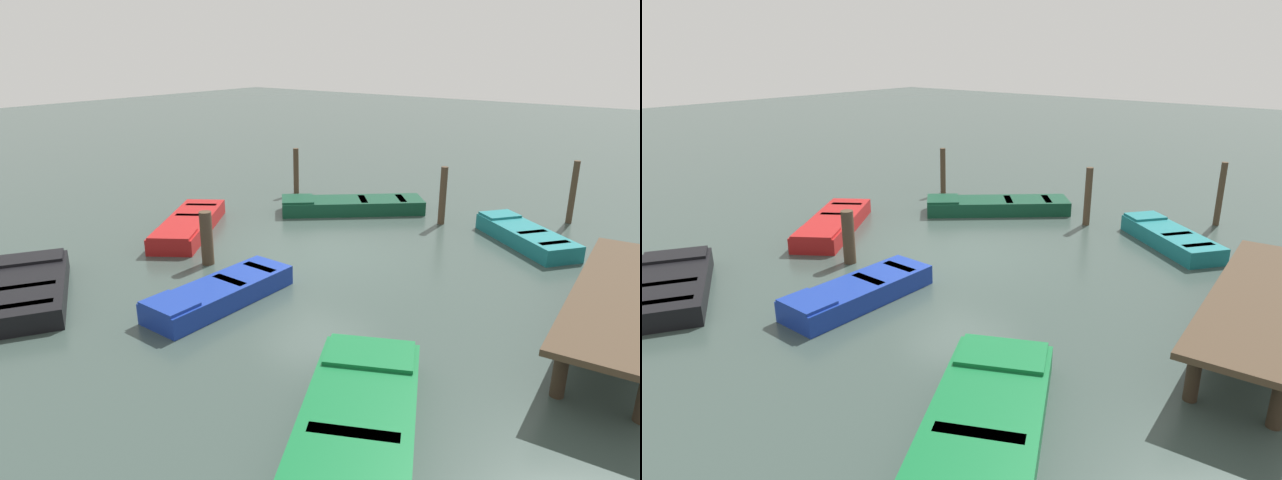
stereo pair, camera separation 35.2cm
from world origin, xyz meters
The scene contains 12 objects.
ground_plane centered at (0.00, 0.00, 0.00)m, with size 80.00×80.00×0.00m, color #33423D.
dock_segment centered at (0.35, 6.56, 0.83)m, with size 5.52×1.94×0.95m.
rowboat_dark_green centered at (-3.41, -1.42, 0.22)m, with size 3.63×3.90×0.46m.
rowboat_blue centered at (3.34, 0.10, 0.22)m, with size 3.11×1.05×0.46m.
rowboat_black centered at (5.52, -3.04, 0.22)m, with size 2.88×3.49×0.46m.
rowboat_teal centered at (-3.71, 3.67, 0.22)m, with size 2.64×3.04×0.46m.
rowboat_red centered at (0.82, -3.77, 0.22)m, with size 3.73×3.05×0.46m.
rowboat_green centered at (5.12, 4.47, 0.22)m, with size 4.11×3.00×0.46m.
mooring_piling_center centered at (-6.22, 4.08, 0.88)m, with size 0.17×0.17×1.77m, color #423323.
mooring_piling_mid_left centered at (-3.97, 1.25, 0.81)m, with size 0.19×0.19×1.62m, color #423323.
mooring_piling_near_left centered at (-4.15, -4.16, 0.76)m, with size 0.18×0.18×1.52m, color #423323.
mooring_piling_far_left centered at (2.07, -1.65, 0.62)m, with size 0.28×0.28×1.24m, color #423323.
Camera 2 is at (9.86, 7.93, 4.76)m, focal length 31.55 mm.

